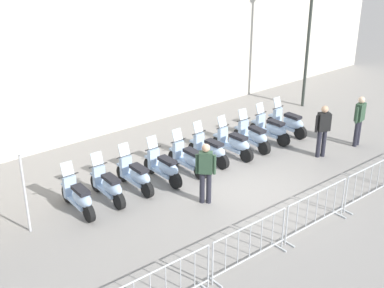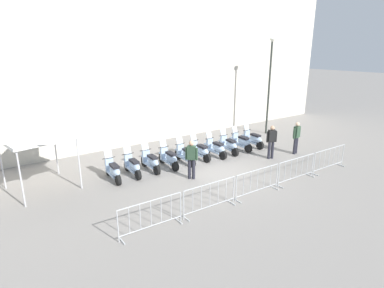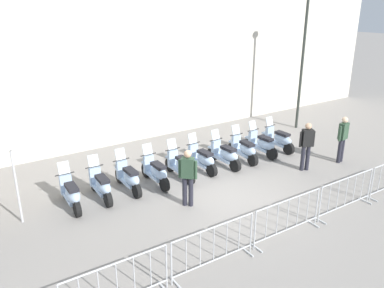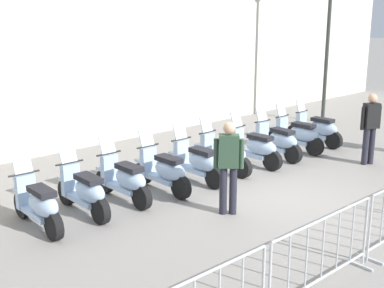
{
  "view_description": "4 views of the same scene",
  "coord_description": "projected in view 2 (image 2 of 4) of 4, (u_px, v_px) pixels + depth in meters",
  "views": [
    {
      "loc": [
        -10.95,
        -7.16,
        7.17
      ],
      "look_at": [
        -0.45,
        1.51,
        1.18
      ],
      "focal_mm": 48.99,
      "sensor_mm": 36.0,
      "label": 1
    },
    {
      "loc": [
        -10.45,
        -8.82,
        5.71
      ],
      "look_at": [
        0.04,
        1.62,
        1.05
      ],
      "focal_mm": 30.46,
      "sensor_mm": 36.0,
      "label": 2
    },
    {
      "loc": [
        -8.3,
        -7.05,
        5.78
      ],
      "look_at": [
        0.16,
        1.64,
        1.24
      ],
      "focal_mm": 37.32,
      "sensor_mm": 36.0,
      "label": 3
    },
    {
      "loc": [
        -8.76,
        -4.33,
        3.67
      ],
      "look_at": [
        -0.33,
        1.88,
        0.92
      ],
      "focal_mm": 48.45,
      "sensor_mm": 36.0,
      "label": 4
    }
  ],
  "objects": [
    {
      "name": "barrier_segment_0",
      "position": [
        151.0,
        216.0,
        10.12
      ],
      "size": [
        2.17,
        0.83,
        1.07
      ],
      "color": "#B2B5B7",
      "rests_on": "ground"
    },
    {
      "name": "motorcycle_2",
      "position": [
        151.0,
        162.0,
        14.91
      ],
      "size": [
        0.67,
        1.72,
        1.24
      ],
      "color": "black",
      "rests_on": "ground"
    },
    {
      "name": "motorcycle_8",
      "position": [
        241.0,
        142.0,
        17.82
      ],
      "size": [
        0.64,
        1.72,
        1.24
      ],
      "color": "black",
      "rests_on": "ground"
    },
    {
      "name": "motorcycle_6",
      "position": [
        216.0,
        148.0,
        16.77
      ],
      "size": [
        0.61,
        1.72,
        1.24
      ],
      "color": "black",
      "rests_on": "ground"
    },
    {
      "name": "street_lamp",
      "position": [
        270.0,
        78.0,
        20.18
      ],
      "size": [
        0.36,
        0.36,
        5.95
      ],
      "color": "#2D332D",
      "rests_on": "ground"
    },
    {
      "name": "barrier_segment_4",
      "position": [
        329.0,
        159.0,
        15.01
      ],
      "size": [
        2.17,
        0.83,
        1.07
      ],
      "color": "#B2B5B7",
      "rests_on": "ground"
    },
    {
      "name": "officer_mid_plaza",
      "position": [
        272.0,
        140.0,
        16.38
      ],
      "size": [
        0.47,
        0.39,
        1.73
      ],
      "color": "#23232D",
      "rests_on": "ground"
    },
    {
      "name": "building_facade",
      "position": [
        139.0,
        7.0,
        18.19
      ],
      "size": [
        27.93,
        7.78,
        15.15
      ],
      "primitive_type": "cube",
      "rotation": [
        0.0,
        0.0,
        -0.2
      ],
      "color": "beige",
      "rests_on": "ground"
    },
    {
      "name": "barrier_segment_2",
      "position": [
        257.0,
        182.0,
        12.56
      ],
      "size": [
        2.17,
        0.83,
        1.07
      ],
      "color": "#B2B5B7",
      "rests_on": "ground"
    },
    {
      "name": "canopy_tent",
      "position": [
        35.0,
        129.0,
        12.5
      ],
      "size": [
        2.43,
        2.43,
        2.91
      ],
      "color": "silver",
      "rests_on": "ground"
    },
    {
      "name": "officer_near_row_end",
      "position": [
        191.0,
        157.0,
        13.91
      ],
      "size": [
        0.39,
        0.47,
        1.73
      ],
      "color": "#23232D",
      "rests_on": "ground"
    },
    {
      "name": "ground_plane",
      "position": [
        217.0,
        174.0,
        14.71
      ],
      "size": [
        120.0,
        120.0,
        0.0
      ],
      "primitive_type": "plane",
      "color": "gray"
    },
    {
      "name": "officer_by_barriers",
      "position": [
        296.0,
        136.0,
        17.09
      ],
      "size": [
        0.55,
        0.23,
        1.73
      ],
      "color": "#23232D",
      "rests_on": "ground"
    },
    {
      "name": "motorcycle_4",
      "position": [
        186.0,
        155.0,
        15.81
      ],
      "size": [
        0.67,
        1.72,
        1.24
      ],
      "color": "black",
      "rests_on": "ground"
    },
    {
      "name": "barrier_segment_3",
      "position": [
        296.0,
        170.0,
        13.79
      ],
      "size": [
        2.17,
        0.83,
        1.07
      ],
      "color": "#B2B5B7",
      "rests_on": "ground"
    },
    {
      "name": "motorcycle_5",
      "position": [
        200.0,
        151.0,
        16.38
      ],
      "size": [
        0.62,
        1.72,
        1.24
      ],
      "color": "black",
      "rests_on": "ground"
    },
    {
      "name": "motorcycle_3",
      "position": [
        169.0,
        158.0,
        15.34
      ],
      "size": [
        0.68,
        1.71,
        1.24
      ],
      "color": "black",
      "rests_on": "ground"
    },
    {
      "name": "motorcycle_7",
      "position": [
        229.0,
        145.0,
        17.29
      ],
      "size": [
        0.74,
        1.7,
        1.24
      ],
      "color": "black",
      "rests_on": "ground"
    },
    {
      "name": "barrier_segment_1",
      "position": [
        210.0,
        197.0,
        11.34
      ],
      "size": [
        2.17,
        0.83,
        1.07
      ],
      "color": "#B2B5B7",
      "rests_on": "ground"
    },
    {
      "name": "motorcycle_0",
      "position": [
        113.0,
        171.0,
        13.86
      ],
      "size": [
        0.71,
        1.71,
        1.24
      ],
      "color": "black",
      "rests_on": "ground"
    },
    {
      "name": "motorcycle_9",
      "position": [
        253.0,
        139.0,
        18.34
      ],
      "size": [
        0.64,
        1.72,
        1.24
      ],
      "color": "black",
      "rests_on": "ground"
    },
    {
      "name": "motorcycle_1",
      "position": [
        133.0,
        166.0,
        14.39
      ],
      "size": [
        0.7,
        1.71,
        1.24
      ],
      "color": "black",
      "rests_on": "ground"
    }
  ]
}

